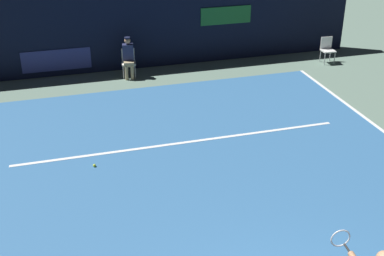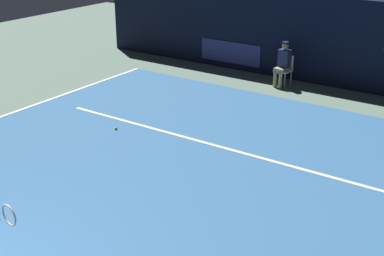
{
  "view_description": "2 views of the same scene",
  "coord_description": "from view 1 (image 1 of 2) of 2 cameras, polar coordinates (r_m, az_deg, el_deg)",
  "views": [
    {
      "loc": [
        -2.86,
        -3.97,
        6.12
      ],
      "look_at": [
        -0.11,
        5.64,
        1.08
      ],
      "focal_mm": 48.44,
      "sensor_mm": 36.0,
      "label": 1
    },
    {
      "loc": [
        5.97,
        -2.32,
        4.89
      ],
      "look_at": [
        0.53,
        5.62,
        0.95
      ],
      "focal_mm": 50.08,
      "sensor_mm": 36.0,
      "label": 2
    }
  ],
  "objects": [
    {
      "name": "ground_plane",
      "position": [
        11.14,
        1.61,
        -6.57
      ],
      "size": [
        31.03,
        31.03,
        0.0
      ],
      "primitive_type": "plane",
      "color": "slate"
    },
    {
      "name": "court_surface",
      "position": [
        11.14,
        1.61,
        -6.55
      ],
      "size": [
        10.48,
        11.77,
        0.01
      ],
      "primitive_type": "cube",
      "color": "#336699",
      "rests_on": "ground"
    },
    {
      "name": "line_service",
      "position": [
        12.83,
        -1.14,
        -1.65
      ],
      "size": [
        8.17,
        0.1,
        0.01
      ],
      "primitive_type": "cube",
      "color": "white",
      "rests_on": "court_surface"
    },
    {
      "name": "back_wall",
      "position": [
        17.59,
        -6.13,
        10.7
      ],
      "size": [
        15.38,
        0.33,
        2.6
      ],
      "color": "black",
      "rests_on": "ground"
    },
    {
      "name": "line_judge_on_chair",
      "position": [
        16.88,
        -7.03,
        7.78
      ],
      "size": [
        0.49,
        0.56,
        1.32
      ],
      "color": "white",
      "rests_on": "ground"
    },
    {
      "name": "courtside_chair_near",
      "position": [
        18.78,
        14.68,
        8.48
      ],
      "size": [
        0.46,
        0.44,
        0.88
      ],
      "color": "white",
      "rests_on": "ground"
    },
    {
      "name": "tennis_ball",
      "position": [
        12.04,
        -10.7,
        -4.07
      ],
      "size": [
        0.07,
        0.07,
        0.07
      ],
      "primitive_type": "sphere",
      "color": "#CCE033",
      "rests_on": "court_surface"
    }
  ]
}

